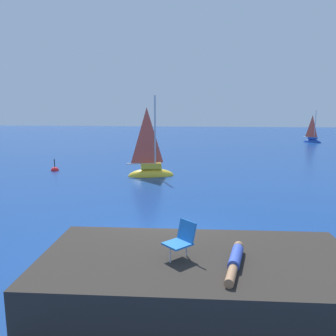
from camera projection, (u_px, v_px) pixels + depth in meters
ground_plane at (167, 240)px, 10.97m from camera, size 160.00×160.00×0.00m
shore_ledge at (198, 278)px, 7.40m from camera, size 7.10×3.80×1.05m
boulder_seaward at (306, 274)px, 8.69m from camera, size 1.44×1.33×0.78m
boulder_inland at (293, 270)px, 8.93m from camera, size 1.32×1.16×0.78m
sailboat_near at (151, 171)px, 21.67m from camera, size 3.13×1.75×5.66m
sailboat_far at (312, 141)px, 44.83m from camera, size 2.32×2.31×4.65m
person_sunbather at (235, 260)px, 6.86m from camera, size 0.49×1.75×0.25m
beach_chair at (182, 238)px, 7.16m from camera, size 0.76×0.76×0.80m
marker_buoy at (55, 171)px, 23.66m from camera, size 0.56×0.56×1.13m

